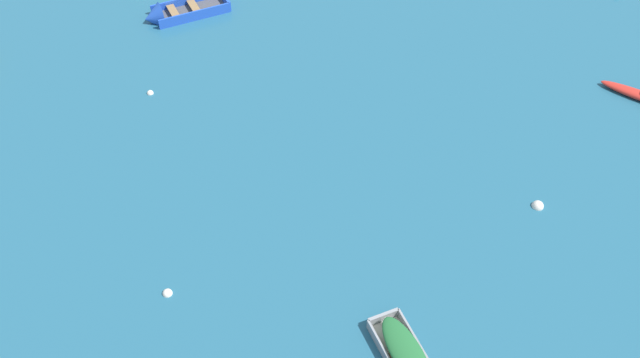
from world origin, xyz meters
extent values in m
cube|color=gray|center=(4.36, 17.23, 0.20)|extent=(1.76, 2.57, 0.41)
cube|color=gray|center=(3.07, 18.21, 0.20)|extent=(0.91, 0.66, 0.41)
cube|color=#937047|center=(3.84, 17.07, 0.29)|extent=(0.96, 0.79, 0.03)
ellipsoid|color=#236633|center=(3.93, 16.94, 0.52)|extent=(2.27, 2.74, 0.32)
cube|color=#4C4C51|center=(-8.29, 33.58, 0.06)|extent=(3.47, 3.02, 0.12)
cube|color=blue|center=(-7.89, 33.03, 0.25)|extent=(2.89, 2.16, 0.50)
cube|color=blue|center=(-8.69, 34.12, 0.25)|extent=(2.89, 2.16, 0.50)
cube|color=blue|center=(-6.87, 34.62, 0.25)|extent=(0.90, 1.15, 0.50)
cone|color=blue|center=(-9.77, 32.49, 0.27)|extent=(1.42, 1.52, 1.29)
cube|color=#937047|center=(-8.14, 33.69, 0.35)|extent=(1.01, 1.19, 0.03)
cube|color=#937047|center=(-8.97, 33.08, 0.35)|extent=(1.01, 1.19, 0.03)
sphere|color=silver|center=(-3.88, 17.91, 0.00)|extent=(0.33, 0.33, 0.33)
sphere|color=silver|center=(7.93, 24.04, 0.00)|extent=(0.43, 0.43, 0.43)
sphere|color=silver|center=(-8.05, 27.42, 0.00)|extent=(0.28, 0.28, 0.28)
camera|label=1|loc=(3.41, 6.31, 18.76)|focal=38.97mm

